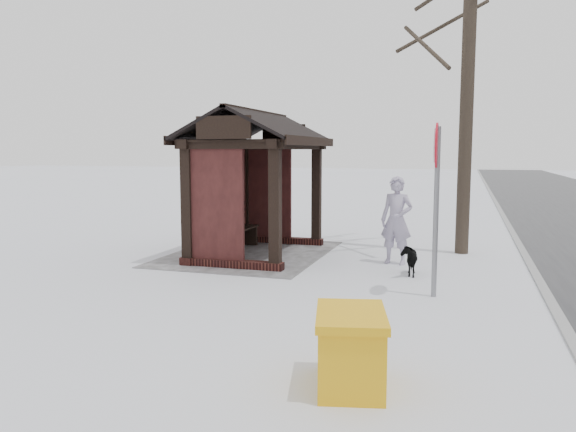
{
  "coord_description": "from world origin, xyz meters",
  "views": [
    {
      "loc": [
        11.24,
        4.25,
        2.23
      ],
      "look_at": [
        0.4,
        0.8,
        0.91
      ],
      "focal_mm": 35.0,
      "sensor_mm": 36.0,
      "label": 1
    }
  ],
  "objects_px": {
    "pedestrian": "(397,220)",
    "road_sign": "(436,174)",
    "dog": "(408,259)",
    "bus_shelter": "(251,154)",
    "grit_bin": "(351,349)"
  },
  "relations": [
    {
      "from": "pedestrian",
      "to": "dog",
      "type": "distance_m",
      "value": 1.17
    },
    {
      "from": "bus_shelter",
      "to": "grit_bin",
      "type": "bearing_deg",
      "value": 28.98
    },
    {
      "from": "pedestrian",
      "to": "dog",
      "type": "height_order",
      "value": "pedestrian"
    },
    {
      "from": "dog",
      "to": "road_sign",
      "type": "height_order",
      "value": "road_sign"
    },
    {
      "from": "dog",
      "to": "grit_bin",
      "type": "xyz_separation_m",
      "value": [
        5.09,
        -0.04,
        0.08
      ]
    },
    {
      "from": "grit_bin",
      "to": "dog",
      "type": "bearing_deg",
      "value": 166.49
    },
    {
      "from": "pedestrian",
      "to": "road_sign",
      "type": "distance_m",
      "value": 2.72
    },
    {
      "from": "pedestrian",
      "to": "dog",
      "type": "xyz_separation_m",
      "value": [
        0.96,
        0.34,
        -0.58
      ]
    },
    {
      "from": "bus_shelter",
      "to": "dog",
      "type": "relative_size",
      "value": 5.18
    },
    {
      "from": "bus_shelter",
      "to": "grit_bin",
      "type": "relative_size",
      "value": 3.36
    },
    {
      "from": "grit_bin",
      "to": "road_sign",
      "type": "relative_size",
      "value": 0.4
    },
    {
      "from": "road_sign",
      "to": "pedestrian",
      "type": "bearing_deg",
      "value": -161.06
    },
    {
      "from": "bus_shelter",
      "to": "pedestrian",
      "type": "distance_m",
      "value": 3.38
    },
    {
      "from": "pedestrian",
      "to": "dog",
      "type": "relative_size",
      "value": 2.51
    },
    {
      "from": "bus_shelter",
      "to": "pedestrian",
      "type": "xyz_separation_m",
      "value": [
        0.12,
        3.12,
        -1.29
      ]
    }
  ]
}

